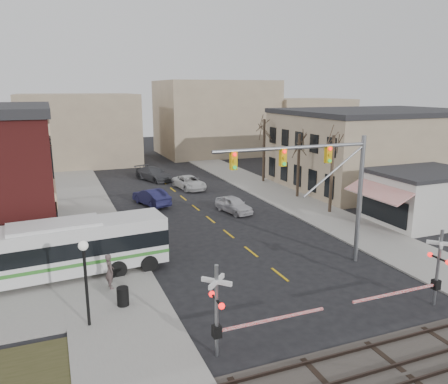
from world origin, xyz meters
The scene contains 22 objects.
ground centered at (0.00, 0.00, 0.00)m, with size 160.00×160.00×0.00m, color black.
sidewalk_west centered at (-9.50, 20.00, 0.06)m, with size 5.00×60.00×0.12m, color gray.
sidewalk_east centered at (9.50, 20.00, 0.06)m, with size 5.00×60.00×0.12m, color gray.
ballast_strip centered at (0.00, -8.00, 0.03)m, with size 160.00×5.00×0.06m, color #332D28.
rail_tracks centered at (0.00, -8.00, 0.12)m, with size 160.00×3.91×0.14m.
tan_building centered at (22.00, 20.00, 4.26)m, with size 20.30×15.30×8.50m.
awning_shop centered at (15.97, 7.00, 2.16)m, with size 9.74×6.20×4.30m.
tree_east_a centered at (10.50, 12.00, 3.50)m, with size 0.28×0.28×6.75m.
tree_east_b centered at (10.80, 18.00, 3.27)m, with size 0.28×0.28×6.30m.
tree_east_c centered at (11.00, 26.00, 3.72)m, with size 0.28×0.28×7.20m.
transit_bus centered at (-12.15, 6.20, 1.82)m, with size 12.66×3.68×3.22m.
traffic_signal_mast centered at (2.82, 2.14, 5.73)m, with size 9.86×0.30×8.00m.
rr_crossing_west centered at (-5.89, -4.12, 1.97)m, with size 5.60×1.36×4.00m.
rr_crossing_east centered at (5.10, -4.13, 1.97)m, with size 5.60×1.36×4.00m.
street_lamp centered at (-11.00, 0.10, 3.07)m, with size 0.44×0.44×4.09m.
trash_bin centered at (-9.24, 1.44, 0.59)m, with size 0.60×0.60×0.95m, color black.
car_a centered at (2.69, 15.33, 0.71)m, with size 1.68×4.16×1.42m, color #B1B0B5.
car_b centered at (-3.54, 20.53, 0.79)m, with size 1.67×4.78×1.57m, color #18183D.
car_c centered at (1.81, 25.73, 0.70)m, with size 2.33×5.06×1.41m, color silver.
car_d centered at (-0.81, 31.67, 0.80)m, with size 2.24×5.50×1.60m, color #3B3C40.
pedestrian_near centered at (-9.56, 3.69, 1.09)m, with size 0.71×0.47×1.95m, color #514241.
pedestrian_far centered at (-10.52, 7.33, 1.02)m, with size 0.88×0.68×1.81m, color #33345A.
Camera 1 is at (-11.96, -19.05, 10.73)m, focal length 35.00 mm.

